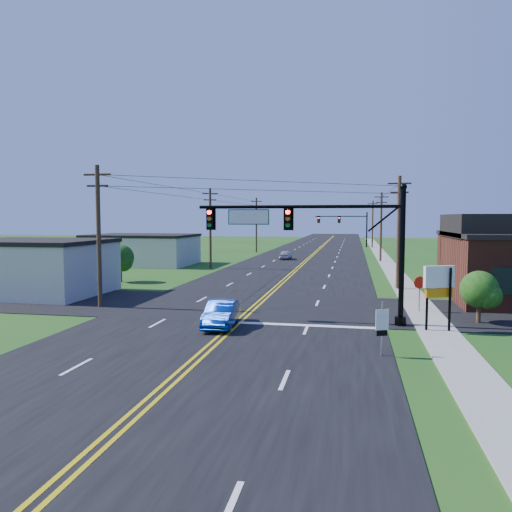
% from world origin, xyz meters
% --- Properties ---
extents(ground, '(260.00, 260.00, 0.00)m').
position_xyz_m(ground, '(0.00, 0.00, 0.00)').
color(ground, '#174714').
rests_on(ground, ground).
extents(road_main, '(16.00, 220.00, 0.04)m').
position_xyz_m(road_main, '(0.00, 50.00, 0.02)').
color(road_main, black).
rests_on(road_main, ground).
extents(road_cross, '(70.00, 10.00, 0.04)m').
position_xyz_m(road_cross, '(0.00, 12.00, 0.02)').
color(road_cross, black).
rests_on(road_cross, ground).
extents(sidewalk, '(2.00, 160.00, 0.08)m').
position_xyz_m(sidewalk, '(10.50, 40.00, 0.04)').
color(sidewalk, gray).
rests_on(sidewalk, ground).
extents(signal_mast_main, '(11.30, 0.60, 7.48)m').
position_xyz_m(signal_mast_main, '(4.34, 8.00, 4.75)').
color(signal_mast_main, black).
rests_on(signal_mast_main, ground).
extents(signal_mast_far, '(10.98, 0.60, 7.48)m').
position_xyz_m(signal_mast_far, '(4.44, 80.00, 4.55)').
color(signal_mast_far, black).
rests_on(signal_mast_far, ground).
extents(cream_bldg_near, '(10.20, 8.20, 4.10)m').
position_xyz_m(cream_bldg_near, '(-17.00, 14.00, 2.06)').
color(cream_bldg_near, beige).
rests_on(cream_bldg_near, ground).
extents(cream_bldg_far, '(12.20, 9.20, 3.70)m').
position_xyz_m(cream_bldg_far, '(-19.00, 38.00, 1.86)').
color(cream_bldg_far, beige).
rests_on(cream_bldg_far, ground).
extents(utility_pole_left_a, '(1.80, 0.28, 9.00)m').
position_xyz_m(utility_pole_left_a, '(-9.50, 10.00, 4.72)').
color(utility_pole_left_a, '#39221A').
rests_on(utility_pole_left_a, ground).
extents(utility_pole_left_b, '(1.80, 0.28, 9.00)m').
position_xyz_m(utility_pole_left_b, '(-9.50, 35.00, 4.72)').
color(utility_pole_left_b, '#39221A').
rests_on(utility_pole_left_b, ground).
extents(utility_pole_left_c, '(1.80, 0.28, 9.00)m').
position_xyz_m(utility_pole_left_c, '(-9.50, 62.00, 4.72)').
color(utility_pole_left_c, '#39221A').
rests_on(utility_pole_left_c, ground).
extents(utility_pole_right_a, '(1.80, 0.28, 9.00)m').
position_xyz_m(utility_pole_right_a, '(9.80, 22.00, 4.72)').
color(utility_pole_right_a, '#39221A').
rests_on(utility_pole_right_a, ground).
extents(utility_pole_right_b, '(1.80, 0.28, 9.00)m').
position_xyz_m(utility_pole_right_b, '(9.80, 48.00, 4.72)').
color(utility_pole_right_b, '#39221A').
rests_on(utility_pole_right_b, ground).
extents(utility_pole_right_c, '(1.80, 0.28, 9.00)m').
position_xyz_m(utility_pole_right_c, '(9.80, 78.00, 4.72)').
color(utility_pole_right_c, '#39221A').
rests_on(utility_pole_right_c, ground).
extents(tree_right_back, '(3.00, 3.00, 4.10)m').
position_xyz_m(tree_right_back, '(16.00, 26.00, 2.60)').
color(tree_right_back, '#39221A').
rests_on(tree_right_back, ground).
extents(shrub_corner, '(2.00, 2.00, 2.86)m').
position_xyz_m(shrub_corner, '(13.00, 9.50, 1.85)').
color(shrub_corner, '#39221A').
rests_on(shrub_corner, ground).
extents(tree_left, '(2.40, 2.40, 3.37)m').
position_xyz_m(tree_left, '(-14.00, 22.00, 2.16)').
color(tree_left, '#39221A').
rests_on(tree_left, ground).
extents(blue_car, '(1.72, 4.17, 1.34)m').
position_xyz_m(blue_car, '(-0.42, 5.92, 0.67)').
color(blue_car, '#062E94').
rests_on(blue_car, ground).
extents(distant_car, '(1.48, 3.60, 1.22)m').
position_xyz_m(distant_car, '(-2.80, 48.63, 0.61)').
color(distant_car, '#B7B8BC').
rests_on(distant_car, ground).
extents(route_sign, '(0.53, 0.26, 2.28)m').
position_xyz_m(route_sign, '(7.50, 1.80, 1.33)').
color(route_sign, slate).
rests_on(route_sign, ground).
extents(stop_sign, '(0.75, 0.32, 2.21)m').
position_xyz_m(stop_sign, '(10.26, 12.18, 1.59)').
color(stop_sign, slate).
rests_on(stop_sign, ground).
extents(pylon_sign, '(1.57, 0.87, 3.33)m').
position_xyz_m(pylon_sign, '(10.50, 6.93, 2.43)').
color(pylon_sign, black).
rests_on(pylon_sign, ground).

